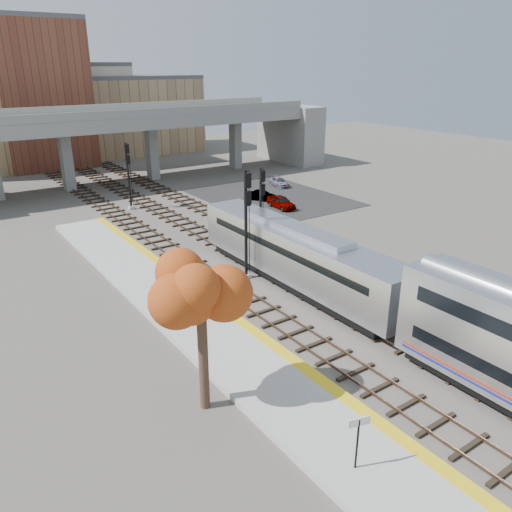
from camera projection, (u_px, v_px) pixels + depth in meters
ground at (364, 334)px, 28.60m from camera, size 160.00×160.00×0.00m
platform at (260, 373)px, 24.69m from camera, size 4.50×60.00×0.35m
yellow_strip at (291, 358)px, 25.63m from camera, size 0.70×60.00×0.01m
tracks at (254, 262)px, 38.65m from camera, size 10.70×95.00×0.25m
overpass at (136, 136)px, 63.60m from camera, size 54.00×12.00×9.50m
buildings_far at (59, 108)px, 77.44m from camera, size 43.00×21.00×20.60m
parking_lot at (271, 197)px, 57.48m from camera, size 14.00×18.00×0.04m
locomotive at (296, 254)px, 34.06m from camera, size 3.02×19.05×4.10m
signal_mast_near at (246, 225)px, 34.56m from camera, size 0.60×0.64×7.83m
signal_mast_mid at (261, 211)px, 40.08m from camera, size 0.60×0.64×6.83m
signal_mast_far at (129, 177)px, 51.65m from camera, size 0.60×0.64×6.96m
station_sign at (358, 432)px, 18.09m from camera, size 0.88×0.29×2.27m
tree at (201, 299)px, 20.60m from camera, size 3.60×3.60×7.28m
car_a at (281, 202)px, 52.96m from camera, size 1.81×3.97×1.32m
car_b at (262, 196)px, 55.97m from camera, size 2.67×3.48×1.10m
car_c at (279, 182)px, 62.51m from camera, size 2.19×3.87×1.06m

